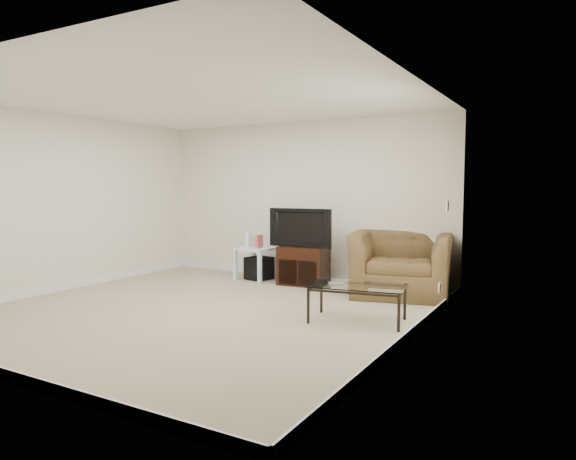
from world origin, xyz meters
The scene contains 18 objects.
floor centered at (0.00, 0.00, 0.00)m, with size 5.00×5.00×0.00m, color tan.
ceiling centered at (0.00, 0.00, 2.50)m, with size 5.00×5.00×0.00m, color white.
wall_back centered at (0.00, 2.50, 1.25)m, with size 5.00×0.02×2.50m, color silver.
wall_left centered at (-2.50, 0.00, 1.25)m, with size 0.02×5.00×2.50m, color silver.
wall_right centered at (2.50, 0.00, 1.25)m, with size 0.02×5.00×2.50m, color silver.
plate_back centered at (-1.40, 2.49, 1.25)m, with size 0.12×0.02×0.12m, color white.
plate_right_switch centered at (2.49, 1.60, 1.25)m, with size 0.02×0.09×0.13m, color white.
plate_right_outlet centered at (2.49, 1.30, 0.30)m, with size 0.02×0.08×0.12m, color white.
tv_stand centered at (0.29, 2.05, 0.29)m, with size 0.70×0.49×0.58m, color black, non-canonical shape.
dvd_player centered at (0.29, 2.01, 0.49)m, with size 0.36×0.25×0.05m, color black.
television centered at (0.29, 2.02, 0.87)m, with size 0.93×0.19×0.58m, color black.
side_table centered at (-0.56, 2.05, 0.26)m, with size 0.54×0.54×0.51m, color #CBE6F5, non-canonical shape.
subwoofer centered at (-0.53, 2.07, 0.18)m, with size 0.35×0.35×0.35m, color black.
game_console centered at (-0.69, 2.04, 0.63)m, with size 0.05×0.17×0.24m, color white.
game_case centered at (-0.50, 2.02, 0.62)m, with size 0.05×0.15×0.20m, color #CC4C4C.
recliner centered at (1.79, 2.05, 0.58)m, with size 1.32×0.86×1.15m, color #4C3821.
coffee_table centered at (1.80, 0.45, 0.20)m, with size 1.04×0.59×0.41m, color black, non-canonical shape.
remote centered at (1.57, 0.40, 0.42)m, with size 0.16×0.05×0.02m, color #B2B2B7.
Camera 1 is at (3.87, -4.73, 1.49)m, focal length 32.00 mm.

